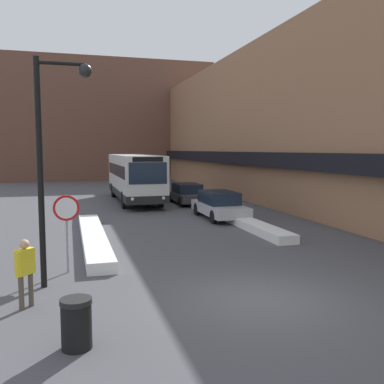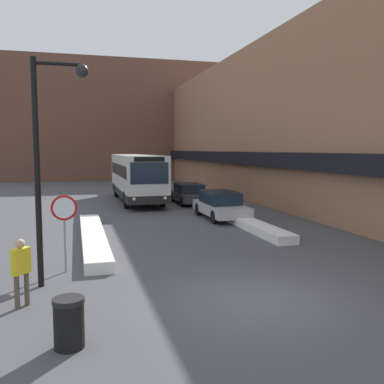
% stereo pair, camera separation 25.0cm
% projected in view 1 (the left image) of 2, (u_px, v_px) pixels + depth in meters
% --- Properties ---
extents(ground_plane, '(160.00, 160.00, 0.00)m').
position_uv_depth(ground_plane, '(261.00, 299.00, 10.50)').
color(ground_plane, '#47474C').
extents(building_row_right, '(5.50, 60.00, 10.86)m').
position_uv_depth(building_row_right, '(248.00, 128.00, 35.66)').
color(building_row_right, '#996B4C').
rests_on(building_row_right, ground_plane).
extents(building_backdrop_far, '(26.00, 8.00, 14.33)m').
position_uv_depth(building_backdrop_far, '(105.00, 121.00, 53.40)').
color(building_backdrop_far, brown).
rests_on(building_backdrop_far, ground_plane).
extents(snow_bank_left, '(0.90, 9.56, 0.38)m').
position_uv_depth(snow_bank_left, '(93.00, 237.00, 17.03)').
color(snow_bank_left, silver).
rests_on(snow_bank_left, ground_plane).
extents(snow_bank_right, '(0.90, 5.79, 0.37)m').
position_uv_depth(snow_bank_right, '(258.00, 227.00, 19.16)').
color(snow_bank_right, silver).
rests_on(snow_bank_right, ground_plane).
extents(city_bus, '(2.59, 10.86, 3.28)m').
position_uv_depth(city_bus, '(134.00, 176.00, 29.96)').
color(city_bus, silver).
rests_on(city_bus, ground_plane).
extents(parked_car_front, '(1.86, 4.63, 1.44)m').
position_uv_depth(parked_car_front, '(219.00, 205.00, 22.79)').
color(parked_car_front, '#B7B7BC').
rests_on(parked_car_front, ground_plane).
extents(parked_car_back, '(1.85, 4.39, 1.36)m').
position_uv_depth(parked_car_back, '(187.00, 194.00, 28.97)').
color(parked_car_back, '#38383D').
rests_on(parked_car_back, ground_plane).
extents(stop_sign, '(0.76, 0.08, 2.33)m').
position_uv_depth(stop_sign, '(67.00, 217.00, 12.63)').
color(stop_sign, gray).
rests_on(stop_sign, ground_plane).
extents(street_lamp, '(1.46, 0.36, 6.04)m').
position_uv_depth(street_lamp, '(51.00, 146.00, 11.16)').
color(street_lamp, black).
rests_on(street_lamp, ground_plane).
extents(pedestrian, '(0.44, 0.45, 1.62)m').
position_uv_depth(pedestrian, '(25.00, 267.00, 9.86)').
color(pedestrian, brown).
rests_on(pedestrian, ground_plane).
extents(trash_bin, '(0.59, 0.59, 0.95)m').
position_uv_depth(trash_bin, '(76.00, 323.00, 7.88)').
color(trash_bin, black).
rests_on(trash_bin, ground_plane).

